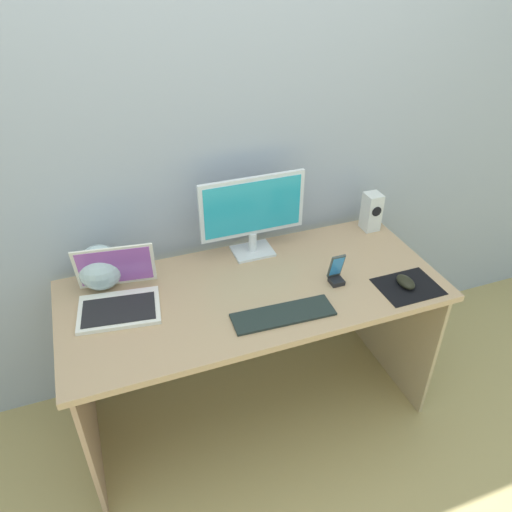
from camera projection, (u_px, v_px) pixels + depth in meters
The scene contains 11 objects.
ground_plane at pixel (254, 405), 2.46m from camera, with size 8.00×8.00×0.00m, color tan.
wall_back at pixel (220, 135), 2.08m from camera, with size 6.00×0.04×2.50m, color #9CA8B7.
desk at pixel (254, 315), 2.13m from camera, with size 1.57×0.69×0.73m.
monitor at pixel (253, 212), 2.15m from camera, with size 0.47×0.14×0.38m.
speaker_right at pixel (371, 212), 2.39m from camera, with size 0.08×0.09×0.19m.
laptop at pixel (118, 295), 1.94m from camera, with size 0.35×0.32×0.22m.
fishbowl at pixel (100, 268), 2.02m from camera, with size 0.19×0.19×0.19m, color silver.
keyboard_external at pixel (283, 314), 1.91m from camera, with size 0.40×0.12×0.01m, color #202A27.
mousepad at pixel (408, 287), 2.06m from camera, with size 0.25×0.20×0.00m, color black.
mouse at pixel (406, 282), 2.05m from camera, with size 0.06×0.10×0.04m, color black.
phone_in_dock at pixel (336, 273), 2.06m from camera, with size 0.06×0.06×0.14m.
Camera 1 is at (-0.55, -1.52, 2.00)m, focal length 34.79 mm.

